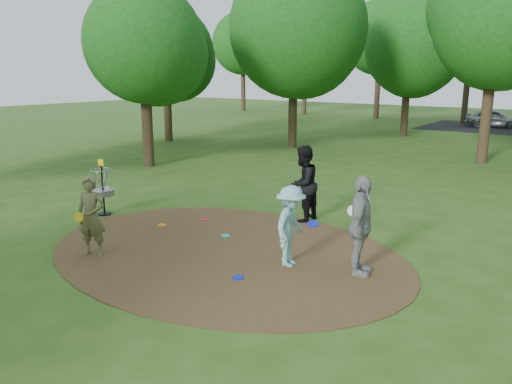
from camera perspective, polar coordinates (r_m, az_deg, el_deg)
The scene contains 13 objects.
ground at distance 11.00m, azimuth -3.71°, elevation -6.77°, with size 100.00×100.00×0.00m, color #2D5119.
dirt_clearing at distance 11.00m, azimuth -3.71°, elevation -6.72°, with size 8.40×8.40×0.02m, color #47301C.
player_observer_with_disc at distance 11.04m, azimuth -18.31°, elevation -2.67°, with size 0.75×0.66×1.73m.
player_throwing_with_disc at distance 9.98m, azimuth 3.99°, elevation -3.92°, with size 1.06×1.17×1.65m.
player_walking_with_disc at distance 12.96m, azimuth 5.38°, elevation 0.93°, with size 0.76×0.97×1.99m.
player_waiting_with_disc at distance 9.67m, azimuth 11.86°, elevation -3.86°, with size 0.76×1.23×1.95m.
disc_ground_cyan at distance 11.92m, azimuth -3.47°, elevation -5.00°, with size 0.22×0.22×0.02m, color #17BDB7.
disc_ground_blue at distance 9.59m, azimuth -2.05°, elevation -9.72°, with size 0.22×0.22×0.02m, color #0C1ED7.
disc_ground_red at distance 13.24m, azimuth -5.89°, elevation -3.13°, with size 0.22×0.22×0.02m, color #E11649.
car_left at distance 39.20m, azimuth 25.53°, elevation 7.62°, with size 1.50×3.74×1.27m, color #96979D.
disc_ground_orange at distance 12.92m, azimuth -10.68°, elevation -3.72°, with size 0.22×0.22×0.02m, color orange.
disc_golf_basket at distance 14.14m, azimuth -17.14°, elevation 0.94°, with size 0.63×0.63×1.54m.
tree_ring at distance 17.15m, azimuth 16.48°, elevation 17.97°, with size 36.97×45.92×9.11m.
Camera 1 is at (6.63, -7.90, 3.82)m, focal length 35.00 mm.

